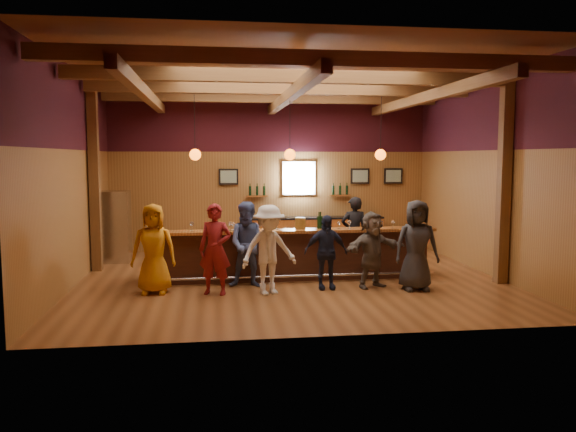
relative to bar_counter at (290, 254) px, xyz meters
The scene contains 27 objects.
room 2.69m from the bar_counter, 100.24° to the right, with size 9.04×9.00×4.52m.
bar_counter is the anchor object (origin of this frame).
back_bar_cabinet 3.76m from the bar_counter, 71.66° to the left, with size 4.00×0.52×0.95m.
window 4.17m from the bar_counter, 78.34° to the left, with size 0.95×0.09×0.95m.
framed_pictures 4.42m from the bar_counter, 66.46° to the left, with size 5.35×0.05×0.45m.
wine_shelves 3.97m from the bar_counter, 78.14° to the left, with size 3.00×0.18×0.30m.
pendant_lights 2.19m from the bar_counter, 96.37° to the right, with size 4.24×0.24×1.37m.
stainless_fridge 4.81m from the bar_counter, 149.24° to the left, with size 0.70×0.70×1.80m, color silver.
customer_orange 3.04m from the bar_counter, 158.89° to the right, with size 0.86×0.56×1.76m, color #C17512.
customer_redvest 2.13m from the bar_counter, 140.90° to the right, with size 0.64×0.42×1.76m, color maroon.
customer_denim 1.29m from the bar_counter, 139.84° to the right, with size 0.85×0.66×1.75m, color #425284.
customer_white 1.62m from the bar_counter, 112.58° to the right, with size 1.12×0.65×1.74m, color silver.
customer_navy 1.33m from the bar_counter, 64.09° to the right, with size 0.88×0.37×1.50m, color #1A1F34.
customer_brown 1.94m from the bar_counter, 37.20° to the right, with size 1.45×0.46×1.56m, color #5B5149.
customer_dark 2.81m from the bar_counter, 32.47° to the right, with size 0.88×0.57×1.81m, color #2B2B2D.
bartender 1.86m from the bar_counter, 25.20° to the left, with size 0.63×0.41×1.72m, color black.
ice_bucket 0.78m from the bar_counter, 50.59° to the right, with size 0.23×0.23×0.25m, color brown.
bottle_a 0.98m from the bar_counter, 23.62° to the right, with size 0.08×0.08×0.36m.
bottle_b 1.01m from the bar_counter, 22.58° to the right, with size 0.08×0.08×0.37m.
glass_a 2.94m from the bar_counter, behind, with size 0.08×0.08×0.18m.
glass_b 2.25m from the bar_counter, behind, with size 0.09×0.09×0.20m.
glass_c 1.52m from the bar_counter, 167.22° to the right, with size 0.08×0.08×0.18m.
glass_d 1.48m from the bar_counter, 164.38° to the right, with size 0.08×0.08×0.18m.
glass_e 0.82m from the bar_counter, 142.19° to the right, with size 0.09×0.09×0.19m.
glass_f 1.29m from the bar_counter, 18.49° to the right, with size 0.07×0.07×0.16m.
glass_g 1.49m from the bar_counter, 14.84° to the right, with size 0.08×0.08×0.18m.
glass_h 2.36m from the bar_counter, 10.35° to the right, with size 0.08×0.08×0.17m.
Camera 1 is at (-1.65, -11.94, 2.65)m, focal length 35.00 mm.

